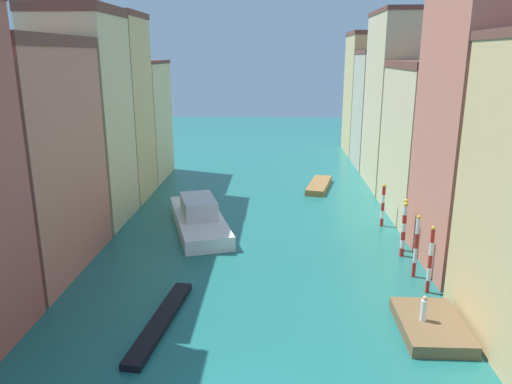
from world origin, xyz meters
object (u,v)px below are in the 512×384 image
Objects in this scene: gondola_black at (161,321)px; person_on_dock at (424,309)px; mooring_pole_0 at (430,259)px; vaporetto_white at (199,217)px; mooring_pole_3 at (404,224)px; motorboat_0 at (319,185)px; mooring_pole_4 at (383,205)px; waterfront_dock at (431,326)px; mooring_pole_2 at (404,229)px; mooring_pole_1 at (416,246)px.

person_on_dock is at bearing -0.45° from gondola_black.
vaporetto_white is (-16.34, 11.45, -1.35)m from mooring_pole_0.
mooring_pole_3 is 19.86m from gondola_black.
mooring_pole_4 is at bearing -70.23° from motorboat_0.
mooring_pole_4 is 16.06m from vaporetto_white.
mooring_pole_2 is (0.93, 10.45, 1.81)m from waterfront_dock.
vaporetto_white reaches higher than gondola_black.
mooring_pole_4 is (1.26, 17.16, 0.62)m from person_on_dock.
person_on_dock is at bearing -101.02° from mooring_pole_1.
person_on_dock is 14.45m from gondola_black.
gondola_black is at bearing -164.26° from mooring_pole_0.
gondola_black is at bearing -146.76° from mooring_pole_2.
mooring_pole_1 is 18.55m from vaporetto_white.
vaporetto_white is (-14.73, 16.07, -0.42)m from person_on_dock.
mooring_pole_0 is 0.35× the size of vaporetto_white.
vaporetto_white reaches higher than waterfront_dock.
vaporetto_white is at bearing 132.50° from person_on_dock.
person_on_dock is 0.32× the size of mooring_pole_0.
mooring_pole_0 is at bearing -90.74° from mooring_pole_3.
mooring_pole_2 is 17.12m from vaporetto_white.
mooring_pole_0 is 5.85m from mooring_pole_2.
gondola_black is (0.33, -15.96, -0.75)m from vaporetto_white.
mooring_pole_3 is 0.32× the size of vaporetto_white.
gondola_black is at bearing 179.66° from waterfront_dock.
mooring_pole_0 reaches higher than mooring_pole_3.
mooring_pole_0 is 1.08× the size of mooring_pole_3.
mooring_pole_0 is 25.59m from motorboat_0.
mooring_pole_0 is 1.02× the size of mooring_pole_1.
motorboat_0 reaches higher than gondola_black.
mooring_pole_4 reaches higher than person_on_dock.
mooring_pole_2 reaches higher than mooring_pole_4.
mooring_pole_2 is 0.56× the size of motorboat_0.
vaporetto_white is 15.98m from gondola_black.
vaporetto_white is at bearing 144.98° from mooring_pole_0.
mooring_pole_2 reaches higher than gondola_black.
mooring_pole_1 reaches higher than person_on_dock.
waterfront_dock is at bearing -103.78° from mooring_pole_0.
waterfront_dock is at bearing -82.86° from motorboat_0.
person_on_dock is 21.80m from vaporetto_white.
gondola_black is (-14.88, 0.09, -0.15)m from waterfront_dock.
gondola_black is at bearing 179.55° from person_on_dock.
person_on_dock is 0.11× the size of vaporetto_white.
mooring_pole_4 is (0.78, 17.13, 1.63)m from waterfront_dock.
person_on_dock is at bearing -47.50° from vaporetto_white.
mooring_pole_3 is 5.60m from mooring_pole_4.
mooring_pole_0 is (1.13, 4.60, 1.94)m from waterfront_dock.
mooring_pole_2 is 19.00m from gondola_black.
waterfront_dock is 0.69× the size of motorboat_0.
mooring_pole_0 is 6.95m from mooring_pole_3.
mooring_pole_4 is at bearing 91.58° from mooring_pole_0.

